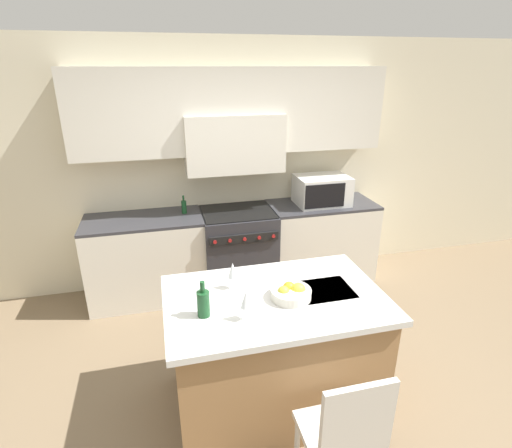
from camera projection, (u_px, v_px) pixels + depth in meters
name	position (u px, v px, depth m)	size (l,w,h in m)	color
ground_plane	(290.00, 412.00, 2.98)	(10.00, 10.00, 0.00)	#7A664C
back_cabinetry	(231.00, 147.00, 4.34)	(10.00, 0.46, 2.70)	beige
back_counter	(238.00, 249.00, 4.52)	(3.22, 0.62, 0.93)	silver
range_stove	(238.00, 250.00, 4.50)	(0.79, 0.70, 0.93)	#2D2D33
microwave	(322.00, 190.00, 4.51)	(0.58, 0.43, 0.32)	silver
kitchen_island	(274.00, 351.00, 2.92)	(1.51, 0.97, 0.93)	olive
island_chair	(345.00, 434.00, 2.18)	(0.42, 0.40, 0.96)	beige
wine_bottle	(203.00, 303.00, 2.50)	(0.08, 0.08, 0.24)	#194723
wine_glass_near	(246.00, 300.00, 2.45)	(0.07, 0.07, 0.20)	white
wine_glass_far	(233.00, 271.00, 2.80)	(0.07, 0.07, 0.20)	white
fruit_bowl	(291.00, 292.00, 2.72)	(0.28, 0.28, 0.10)	silver
oil_bottle_on_counter	(184.00, 207.00, 4.25)	(0.05, 0.05, 0.20)	#194723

